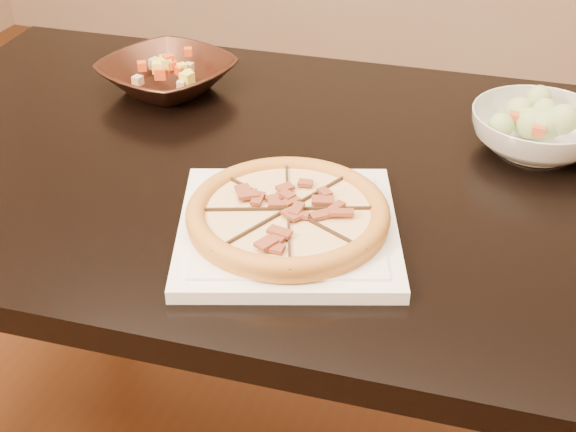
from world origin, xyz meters
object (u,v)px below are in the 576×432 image
Objects in this scene: bronze_bowl at (167,76)px; salad_bowl at (537,131)px; pizza at (288,213)px; dining_table at (267,223)px; plate at (288,229)px.

bronze_bowl is 1.08× the size of salad_bowl.
salad_bowl is at bearing 52.15° from pizza.
dining_table is 6.19× the size of bronze_bowl.
salad_bowl is at bearing 25.32° from dining_table.
dining_table is 0.24m from plate.
bronze_bowl is 0.62m from salad_bowl.
pizza is at bearing 136.52° from plate.
dining_table is 3.72× the size of plate.
pizza is 0.49m from bronze_bowl.
plate is (0.10, -0.17, 0.12)m from dining_table.
dining_table is at bearing -33.90° from bronze_bowl.
plate is 1.79× the size of salad_bowl.
bronze_bowl reaches higher than dining_table.
plate reaches higher than dining_table.
bronze_bowl is at bearing -179.60° from salad_bowl.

